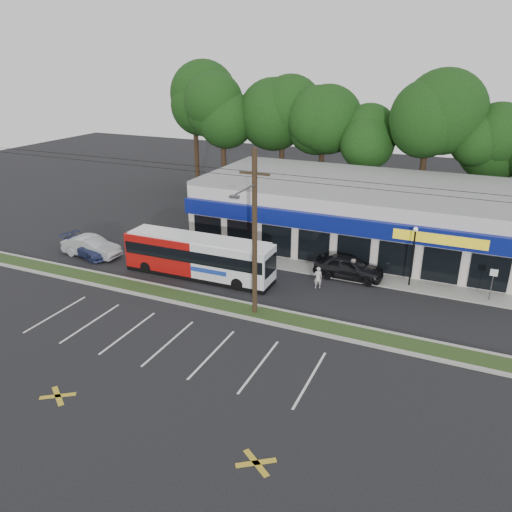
{
  "coord_description": "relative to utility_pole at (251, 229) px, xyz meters",
  "views": [
    {
      "loc": [
        14.05,
        -23.55,
        14.46
      ],
      "look_at": [
        1.3,
        5.0,
        2.03
      ],
      "focal_mm": 35.0,
      "sensor_mm": 36.0,
      "label": 1
    }
  ],
  "objects": [
    {
      "name": "car_dark",
      "position": [
        4.03,
        7.57,
        -4.59
      ],
      "size": [
        4.85,
        1.96,
        1.65
      ],
      "primitive_type": "imported",
      "rotation": [
        0.0,
        0.0,
        1.57
      ],
      "color": "black",
      "rests_on": "ground"
    },
    {
      "name": "sign_post",
      "position": [
        13.17,
        7.65,
        -3.86
      ],
      "size": [
        0.45,
        0.1,
        2.23
      ],
      "color": "#59595E",
      "rests_on": "ground"
    },
    {
      "name": "lamp_post",
      "position": [
        8.17,
        7.87,
        -2.74
      ],
      "size": [
        0.3,
        0.3,
        4.25
      ],
      "color": "black",
      "rests_on": "ground"
    },
    {
      "name": "utility_pole",
      "position": [
        0.0,
        0.0,
        0.0
      ],
      "size": [
        50.0,
        2.77,
        10.0
      ],
      "color": "black",
      "rests_on": "ground"
    },
    {
      "name": "metrobus",
      "position": [
        -5.72,
        3.57,
        -3.86
      ],
      "size": [
        10.95,
        2.48,
        2.94
      ],
      "rotation": [
        0.0,
        0.0,
        0.01
      ],
      "color": "#A90F0D",
      "rests_on": "ground"
    },
    {
      "name": "car_blue",
      "position": [
        -15.83,
        3.56,
        -4.7
      ],
      "size": [
        5.25,
        3.09,
        1.43
      ],
      "primitive_type": "imported",
      "rotation": [
        0.0,
        0.0,
        1.34
      ],
      "color": "navy",
      "rests_on": "ground"
    },
    {
      "name": "curb_south",
      "position": [
        -2.83,
        -0.78,
        -5.34
      ],
      "size": [
        40.0,
        0.25,
        0.14
      ],
      "primitive_type": "cube",
      "color": "#9E9E93",
      "rests_on": "ground"
    },
    {
      "name": "strip_mall",
      "position": [
        2.67,
        14.99,
        -2.76
      ],
      "size": [
        25.0,
        12.55,
        5.3
      ],
      "color": "#BDB6AF",
      "rests_on": "ground"
    },
    {
      "name": "pedestrian_a",
      "position": [
        2.57,
        5.07,
        -4.64
      ],
      "size": [
        0.67,
        0.57,
        1.54
      ],
      "primitive_type": "imported",
      "rotation": [
        0.0,
        0.0,
        3.58
      ],
      "color": "beige",
      "rests_on": "ground"
    },
    {
      "name": "tree_line",
      "position": [
        1.17,
        25.07,
        3.0
      ],
      "size": [
        46.76,
        6.76,
        11.83
      ],
      "color": "black",
      "rests_on": "ground"
    },
    {
      "name": "pedestrian_b",
      "position": [
        4.38,
        7.21,
        -4.59
      ],
      "size": [
        0.87,
        0.71,
        1.65
      ],
      "primitive_type": "imported",
      "rotation": [
        0.0,
        0.0,
        3.02
      ],
      "color": "beige",
      "rests_on": "ground"
    },
    {
      "name": "ground",
      "position": [
        -2.83,
        -0.93,
        -5.41
      ],
      "size": [
        120.0,
        120.0,
        0.0
      ],
      "primitive_type": "plane",
      "color": "black",
      "rests_on": "ground"
    },
    {
      "name": "curb_north",
      "position": [
        -2.83,
        0.92,
        -5.34
      ],
      "size": [
        40.0,
        0.25,
        0.14
      ],
      "primitive_type": "cube",
      "color": "#9E9E93",
      "rests_on": "ground"
    },
    {
      "name": "car_silver",
      "position": [
        -15.35,
        3.49,
        -4.63
      ],
      "size": [
        4.77,
        1.69,
        1.57
      ],
      "primitive_type": "imported",
      "rotation": [
        0.0,
        0.0,
        1.58
      ],
      "color": "#ACAFB4",
      "rests_on": "ground"
    },
    {
      "name": "sidewalk",
      "position": [
        2.17,
        8.07,
        -5.36
      ],
      "size": [
        32.0,
        2.2,
        0.1
      ],
      "primitive_type": "cube",
      "color": "#9E9E93",
      "rests_on": "ground"
    },
    {
      "name": "grass_strip",
      "position": [
        -2.83,
        0.07,
        -5.35
      ],
      "size": [
        40.0,
        1.6,
        0.12
      ],
      "primitive_type": "cube",
      "color": "#293B18",
      "rests_on": "ground"
    }
  ]
}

